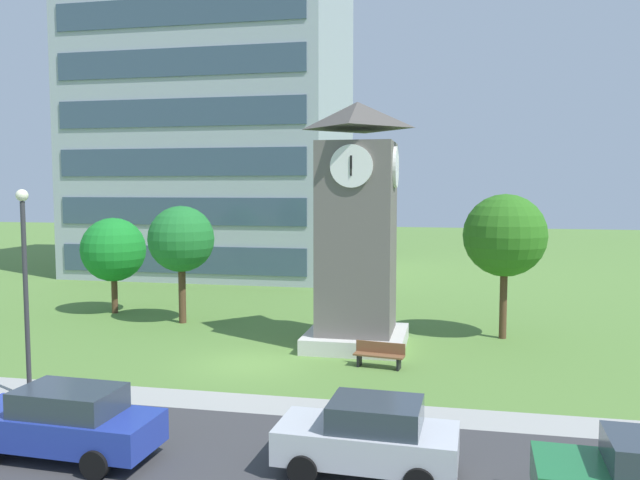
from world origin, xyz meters
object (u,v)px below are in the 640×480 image
at_px(parked_car_blue, 63,422).
at_px(tree_streetside, 113,250).
at_px(tree_by_building, 181,239).
at_px(tree_near_tower, 505,236).
at_px(clock_tower, 357,239).
at_px(parked_car_silver, 369,437).
at_px(street_lamp, 25,271).
at_px(park_bench, 379,355).

bearing_deg(parked_car_blue, tree_streetside, 115.66).
relative_size(tree_by_building, parked_car_blue, 1.16).
height_order(tree_near_tower, parked_car_blue, tree_near_tower).
height_order(clock_tower, parked_car_silver, clock_tower).
xyz_separation_m(tree_streetside, parked_car_silver, (14.91, -15.49, -2.37)).
height_order(street_lamp, tree_by_building, street_lamp).
bearing_deg(clock_tower, parked_car_silver, -80.37).
height_order(park_bench, parked_car_silver, parked_car_silver).
distance_m(park_bench, tree_streetside, 16.11).
height_order(clock_tower, street_lamp, clock_tower).
xyz_separation_m(street_lamp, parked_car_blue, (3.50, -3.55, -3.03)).
height_order(tree_near_tower, tree_streetside, tree_near_tower).
bearing_deg(street_lamp, tree_by_building, 89.37).
distance_m(clock_tower, street_lamp, 12.11).
xyz_separation_m(clock_tower, park_bench, (1.23, -2.86, -3.86)).
height_order(tree_streetside, parked_car_silver, tree_streetside).
bearing_deg(tree_streetside, parked_car_blue, -64.34).
bearing_deg(tree_streetside, tree_by_building, -18.88).
bearing_deg(park_bench, parked_car_silver, -85.36).
bearing_deg(parked_car_blue, park_bench, 54.07).
bearing_deg(tree_streetside, park_bench, -26.29).
bearing_deg(street_lamp, parked_car_silver, -15.66).
bearing_deg(tree_near_tower, parked_car_silver, -105.96).
bearing_deg(tree_by_building, park_bench, -29.26).
height_order(clock_tower, park_bench, clock_tower).
xyz_separation_m(clock_tower, tree_streetside, (-12.99, 4.17, -1.09)).
height_order(tree_by_building, parked_car_blue, tree_by_building).
xyz_separation_m(tree_near_tower, parked_car_silver, (-3.96, -13.84, -3.50)).
bearing_deg(tree_streetside, tree_near_tower, -4.99).
height_order(park_bench, tree_near_tower, tree_near_tower).
bearing_deg(tree_by_building, street_lamp, -90.63).
xyz_separation_m(park_bench, tree_by_building, (-9.90, 5.55, 3.49)).
height_order(street_lamp, tree_near_tower, street_lamp).
xyz_separation_m(tree_by_building, parked_car_blue, (3.38, -14.55, -3.09)).
distance_m(tree_near_tower, parked_car_blue, 18.54).
distance_m(tree_by_building, parked_car_blue, 15.26).
height_order(tree_near_tower, parked_car_silver, tree_near_tower).
bearing_deg(tree_streetside, clock_tower, -17.80).
bearing_deg(clock_tower, tree_near_tower, 23.23).
distance_m(tree_streetside, tree_by_building, 4.63).
relative_size(park_bench, tree_near_tower, 0.30).
distance_m(tree_streetside, parked_car_silver, 21.63).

